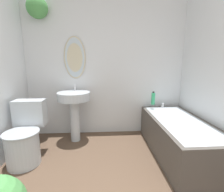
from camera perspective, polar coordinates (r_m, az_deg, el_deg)
wall_back at (r=2.90m, az=-3.88°, el=11.34°), size 2.85×0.32×2.40m
toilet at (r=2.46m, az=-28.21°, el=-12.52°), size 0.43×0.62×0.78m
pedestal_sink at (r=2.70m, az=-13.18°, el=-2.83°), size 0.52×0.52×0.92m
bathtub at (r=2.55m, az=22.38°, el=-12.98°), size 0.70×1.52×0.58m
shampoo_bottle at (r=2.87m, az=14.26°, el=-0.84°), size 0.06×0.06×0.23m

